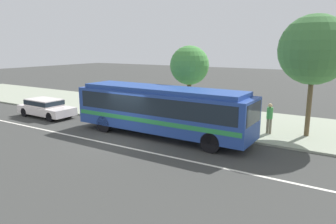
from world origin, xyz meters
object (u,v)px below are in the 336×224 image
(sedan_behind_bus, at_px, (46,107))
(pedestrian_waiting_near_sign, at_px, (270,116))
(street_tree_near_stop, at_px, (189,66))
(transit_bus, at_px, (161,108))
(street_tree_mid_block, at_px, (314,50))

(sedan_behind_bus, relative_size, pedestrian_waiting_near_sign, 2.57)
(pedestrian_waiting_near_sign, relative_size, street_tree_near_stop, 0.35)
(transit_bus, xyz_separation_m, sedan_behind_bus, (-9.90, -0.19, -0.91))
(sedan_behind_bus, relative_size, street_tree_near_stop, 0.91)
(pedestrian_waiting_near_sign, height_order, street_tree_mid_block, street_tree_mid_block)
(street_tree_near_stop, xyz_separation_m, street_tree_mid_block, (7.10, 0.67, 1.02))
(sedan_behind_bus, bearing_deg, street_tree_near_stop, 19.88)
(pedestrian_waiting_near_sign, distance_m, street_tree_near_stop, 5.84)
(sedan_behind_bus, distance_m, pedestrian_waiting_near_sign, 15.46)
(transit_bus, xyz_separation_m, pedestrian_waiting_near_sign, (5.15, 3.34, -0.49))
(pedestrian_waiting_near_sign, bearing_deg, sedan_behind_bus, -166.78)
(sedan_behind_bus, xyz_separation_m, street_tree_mid_block, (16.96, 4.23, 4.11))
(street_tree_near_stop, height_order, street_tree_mid_block, street_tree_mid_block)
(sedan_behind_bus, bearing_deg, pedestrian_waiting_near_sign, 13.22)
(pedestrian_waiting_near_sign, xyz_separation_m, street_tree_mid_block, (1.91, 0.70, 3.69))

